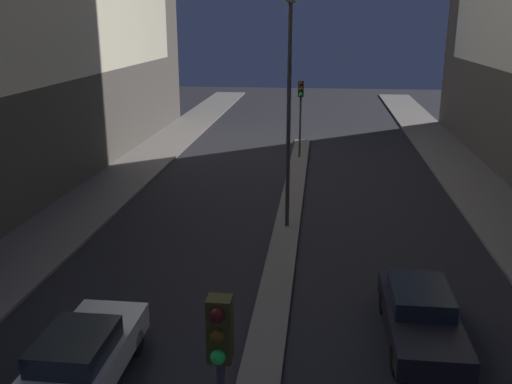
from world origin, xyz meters
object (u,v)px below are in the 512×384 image
Objects in this scene: traffic_light_near at (221,379)px; car_right_lane at (420,315)px; traffic_light_mid at (301,102)px; car_left_lane at (82,358)px; street_lamp at (290,58)px.

car_right_lane is at bearing 60.76° from traffic_light_near.
traffic_light_near and traffic_light_mid have the same top height.
traffic_light_near is at bearing -46.44° from car_left_lane.
traffic_light_mid is 22.99m from car_left_lane.
car_left_lane is at bearing -159.82° from car_right_lane.
traffic_light_near is 8.45m from car_right_lane.
traffic_light_near reaches higher than car_left_lane.
car_left_lane reaches higher than car_right_lane.
car_right_lane is at bearing -78.73° from traffic_light_mid.
street_lamp is 12.83m from car_left_lane.
traffic_light_near reaches higher than car_right_lane.
street_lamp is at bearing 116.52° from car_right_lane.
car_left_lane is 0.95× the size of car_right_lane.
traffic_light_mid is at bearing 90.00° from traffic_light_near.
traffic_light_mid reaches higher than car_left_lane.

